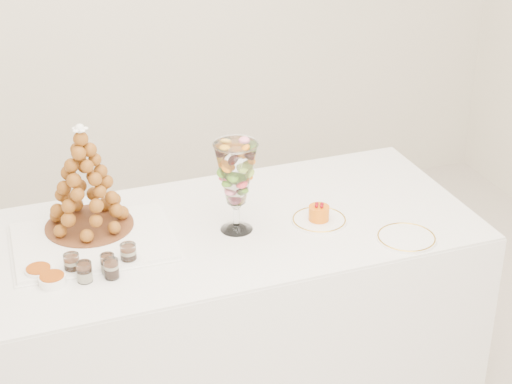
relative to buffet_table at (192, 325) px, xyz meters
name	(u,v)px	position (x,y,z in m)	size (l,w,h in m)	color
room_walls	(243,0)	(0.14, -0.26, 1.36)	(4.54, 4.04, 2.82)	silver
buffet_table	(192,325)	(0.00, 0.00, 0.00)	(2.24, 0.92, 0.85)	white
lace_tray	(93,241)	(-0.35, 0.04, 0.43)	(0.57, 0.43, 0.02)	white
macaron_vase	(236,175)	(0.18, -0.03, 0.65)	(0.16, 0.16, 0.35)	white
cake_plate	(319,220)	(0.50, -0.08, 0.43)	(0.21, 0.21, 0.01)	white
spare_plate	(406,238)	(0.76, -0.32, 0.43)	(0.22, 0.22, 0.01)	white
verrine_a	(72,264)	(-0.45, -0.14, 0.46)	(0.06, 0.06, 0.07)	white
verrine_b	(108,264)	(-0.34, -0.17, 0.46)	(0.05, 0.05, 0.07)	white
verrine_c	(128,254)	(-0.26, -0.14, 0.46)	(0.06, 0.06, 0.08)	white
verrine_d	(84,272)	(-0.42, -0.20, 0.46)	(0.05, 0.05, 0.07)	white
verrine_e	(111,269)	(-0.33, -0.21, 0.46)	(0.05, 0.05, 0.07)	white
ramekin_back	(39,272)	(-0.57, -0.11, 0.44)	(0.09, 0.09, 0.03)	white
ramekin_front	(52,280)	(-0.53, -0.18, 0.44)	(0.09, 0.09, 0.03)	white
croquembouche	(85,178)	(-0.35, 0.15, 0.64)	(0.33, 0.33, 0.42)	brown
mousse_cake	(319,213)	(0.50, -0.08, 0.46)	(0.08, 0.08, 0.07)	orange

